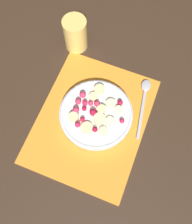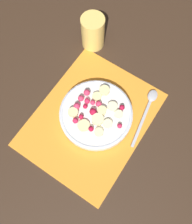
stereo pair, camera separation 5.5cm
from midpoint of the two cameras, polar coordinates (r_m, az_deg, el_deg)
ground_plane at (r=0.78m, az=0.89°, el=-1.90°), size 3.00×3.00×0.00m
placemat at (r=0.78m, az=0.89°, el=-1.83°), size 0.42×0.33×0.01m
fruit_bowl at (r=0.77m, az=2.04°, el=-0.61°), size 0.23×0.23×0.05m
spoon at (r=0.81m, az=13.87°, el=1.32°), size 0.21×0.05×0.01m
drinking_glass at (r=0.87m, az=1.19°, el=17.67°), size 0.08×0.08×0.12m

